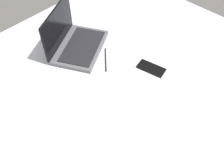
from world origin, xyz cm
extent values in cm
cube|color=#B7BCC6|center=(0.00, 0.00, 9.00)|extent=(180.00, 140.00, 18.00)
cube|color=#4C4C51|center=(9.15, 26.10, 19.00)|extent=(39.94, 35.84, 2.00)
cube|color=black|center=(9.86, 24.78, 20.20)|extent=(33.59, 28.66, 0.40)
cube|color=black|center=(3.97, 35.80, 30.50)|extent=(29.58, 16.43, 21.00)
cube|color=black|center=(23.83, -11.53, 18.40)|extent=(9.48, 15.08, 0.80)
cube|color=black|center=(12.57, 9.79, 18.30)|extent=(12.27, 12.61, 0.60)
camera|label=1|loc=(-53.35, -57.49, 110.47)|focal=40.10mm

